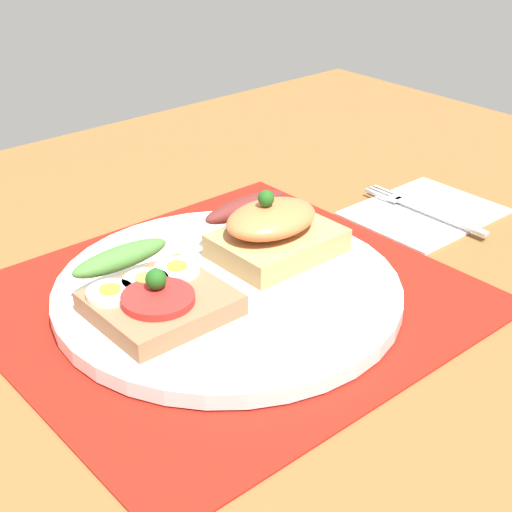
{
  "coord_description": "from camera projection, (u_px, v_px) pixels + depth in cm",
  "views": [
    {
      "loc": [
        -32.37,
        -40.96,
        32.43
      ],
      "look_at": [
        3.0,
        0.0,
        3.08
      ],
      "focal_mm": 52.98,
      "sensor_mm": 36.0,
      "label": 1
    }
  ],
  "objects": [
    {
      "name": "placemat",
      "position": [
        228.0,
        299.0,
        0.61
      ],
      "size": [
        36.28,
        33.56,
        0.3
      ],
      "primitive_type": "cube",
      "color": "#A31A10",
      "rests_on": "ground_plane"
    },
    {
      "name": "napkin",
      "position": [
        425.0,
        211.0,
        0.76
      ],
      "size": [
        14.13,
        11.29,
        0.6
      ],
      "primitive_type": "cube",
      "color": "white",
      "rests_on": "ground_plane"
    },
    {
      "name": "ground_plane",
      "position": [
        228.0,
        317.0,
        0.62
      ],
      "size": [
        120.0,
        90.0,
        3.2
      ],
      "primitive_type": "cube",
      "color": "brown"
    },
    {
      "name": "sandwich_egg_tomato",
      "position": [
        150.0,
        291.0,
        0.57
      ],
      "size": [
        9.66,
        10.45,
        3.81
      ],
      "color": "#9B6645",
      "rests_on": "plate"
    },
    {
      "name": "sandwich_salmon",
      "position": [
        271.0,
        229.0,
        0.64
      ],
      "size": [
        10.39,
        9.1,
        5.96
      ],
      "color": "tan",
      "rests_on": "plate"
    },
    {
      "name": "fork",
      "position": [
        421.0,
        208.0,
        0.75
      ],
      "size": [
        1.62,
        14.4,
        0.32
      ],
      "color": "#B7B7BC",
      "rests_on": "napkin"
    },
    {
      "name": "plate",
      "position": [
        228.0,
        291.0,
        0.61
      ],
      "size": [
        27.99,
        27.99,
        1.28
      ],
      "primitive_type": "cylinder",
      "color": "white",
      "rests_on": "placemat"
    }
  ]
}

